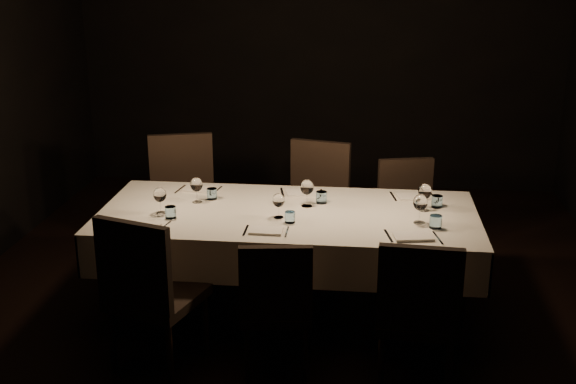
# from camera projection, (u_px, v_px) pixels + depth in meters

# --- Properties ---
(room) EXTENTS (5.01, 6.01, 3.01)m
(room) POSITION_uv_depth(u_px,v_px,m) (288.00, 103.00, 4.59)
(room) COLOR black
(room) RESTS_ON ground
(dining_table) EXTENTS (2.52, 1.12, 0.76)m
(dining_table) POSITION_uv_depth(u_px,v_px,m) (288.00, 222.00, 4.84)
(dining_table) COLOR black
(dining_table) RESTS_ON ground
(chair_near_left) EXTENTS (0.61, 0.61, 1.01)m
(chair_near_left) POSITION_uv_depth(u_px,v_px,m) (148.00, 288.00, 4.20)
(chair_near_left) COLOR black
(chair_near_left) RESTS_ON ground
(place_setting_near_left) EXTENTS (0.34, 0.40, 0.18)m
(place_setting_near_left) POSITION_uv_depth(u_px,v_px,m) (157.00, 208.00, 4.68)
(place_setting_near_left) COLOR beige
(place_setting_near_left) RESTS_ON dining_table
(chair_near_center) EXTENTS (0.47, 0.47, 0.86)m
(chair_near_center) POSITION_uv_depth(u_px,v_px,m) (276.00, 301.00, 4.19)
(chair_near_center) COLOR black
(chair_near_center) RESTS_ON ground
(place_setting_near_center) EXTENTS (0.30, 0.39, 0.17)m
(place_setting_near_center) POSITION_uv_depth(u_px,v_px,m) (278.00, 213.00, 4.60)
(place_setting_near_center) COLOR beige
(place_setting_near_center) RESTS_ON dining_table
(chair_near_right) EXTENTS (0.48, 0.48, 0.94)m
(chair_near_right) POSITION_uv_depth(u_px,v_px,m) (418.00, 309.00, 4.02)
(chair_near_right) COLOR black
(chair_near_right) RESTS_ON ground
(place_setting_near_right) EXTENTS (0.36, 0.41, 0.19)m
(place_setting_near_right) POSITION_uv_depth(u_px,v_px,m) (422.00, 217.00, 4.50)
(place_setting_near_right) COLOR beige
(place_setting_near_right) RESTS_ON dining_table
(chair_far_left) EXTENTS (0.62, 0.62, 1.05)m
(chair_far_left) POSITION_uv_depth(u_px,v_px,m) (183.00, 197.00, 5.70)
(chair_far_left) COLOR black
(chair_far_left) RESTS_ON ground
(place_setting_far_left) EXTENTS (0.33, 0.40, 0.18)m
(place_setting_far_left) POSITION_uv_depth(u_px,v_px,m) (201.00, 188.00, 5.07)
(place_setting_far_left) COLOR beige
(place_setting_far_left) RESTS_ON dining_table
(chair_far_center) EXTENTS (0.58, 0.58, 1.00)m
(chair_far_center) POSITION_uv_depth(u_px,v_px,m) (315.00, 201.00, 5.68)
(chair_far_center) COLOR black
(chair_far_center) RESTS_ON ground
(place_setting_far_center) EXTENTS (0.36, 0.41, 0.19)m
(place_setting_far_center) POSITION_uv_depth(u_px,v_px,m) (309.00, 192.00, 4.99)
(place_setting_far_center) COLOR beige
(place_setting_far_center) RESTS_ON dining_table
(chair_far_right) EXTENTS (0.52, 0.52, 0.90)m
(chair_far_right) POSITION_uv_depth(u_px,v_px,m) (408.00, 212.00, 5.58)
(chair_far_right) COLOR black
(chair_far_right) RESTS_ON ground
(place_setting_far_right) EXTENTS (0.35, 0.41, 0.19)m
(place_setting_far_right) POSITION_uv_depth(u_px,v_px,m) (424.00, 196.00, 4.91)
(place_setting_far_right) COLOR beige
(place_setting_far_right) RESTS_ON dining_table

